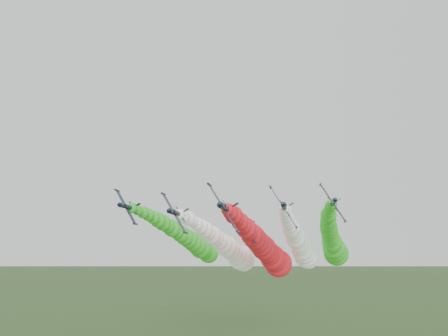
% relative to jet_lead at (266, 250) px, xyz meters
% --- Properties ---
extents(jet_lead, '(12.09, 71.12, 17.56)m').
position_rel_jet_lead_xyz_m(jet_lead, '(0.00, 0.00, 0.00)').
color(jet_lead, black).
rests_on(jet_lead, ground).
extents(jet_inner_left, '(11.55, 70.57, 17.02)m').
position_rel_jet_lead_xyz_m(jet_inner_left, '(-11.19, 13.48, 0.35)').
color(jet_inner_left, black).
rests_on(jet_inner_left, ground).
extents(jet_inner_right, '(11.40, 70.43, 16.87)m').
position_rel_jet_lead_xyz_m(jet_inner_right, '(8.82, 13.06, 1.07)').
color(jet_inner_right, black).
rests_on(jet_inner_right, ground).
extents(jet_outer_left, '(11.62, 70.65, 17.09)m').
position_rel_jet_lead_xyz_m(jet_outer_left, '(-24.62, 21.99, 2.89)').
color(jet_outer_left, black).
rests_on(jet_outer_left, ground).
extents(jet_outer_right, '(12.17, 71.20, 17.64)m').
position_rel_jet_lead_xyz_m(jet_outer_right, '(18.26, 22.33, 2.25)').
color(jet_outer_right, black).
rests_on(jet_outer_right, ground).
extents(jet_trail, '(11.42, 70.45, 16.89)m').
position_rel_jet_lead_xyz_m(jet_trail, '(0.08, 27.29, -0.82)').
color(jet_trail, black).
rests_on(jet_trail, ground).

